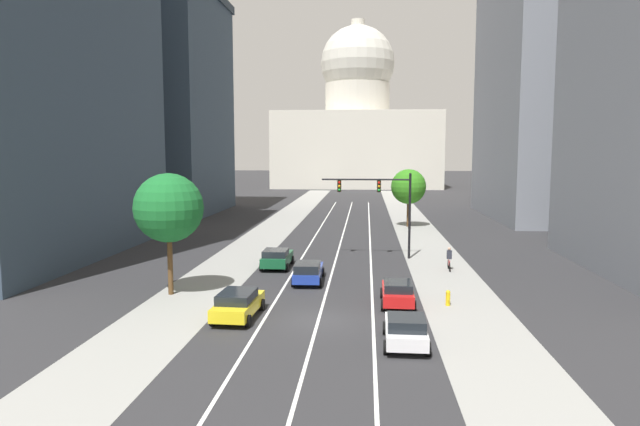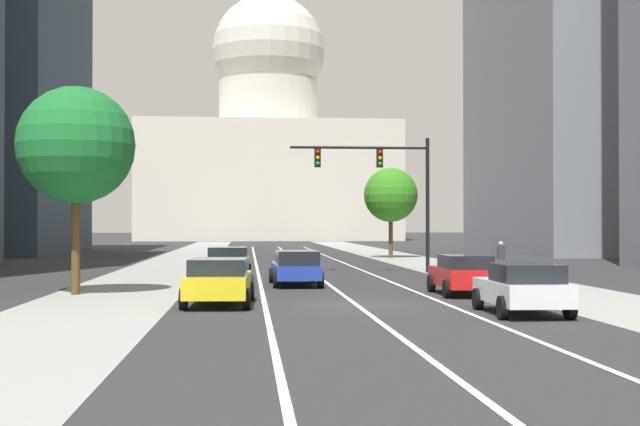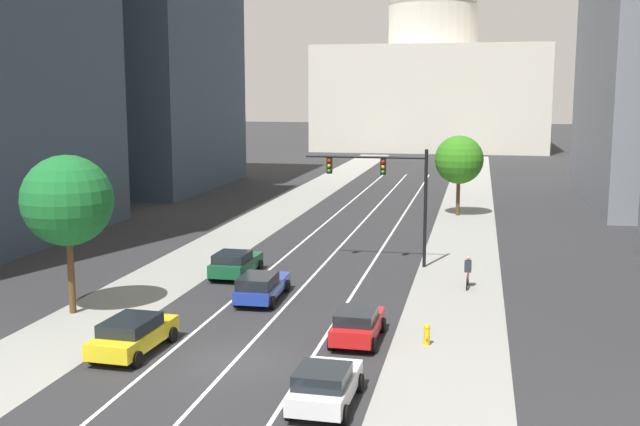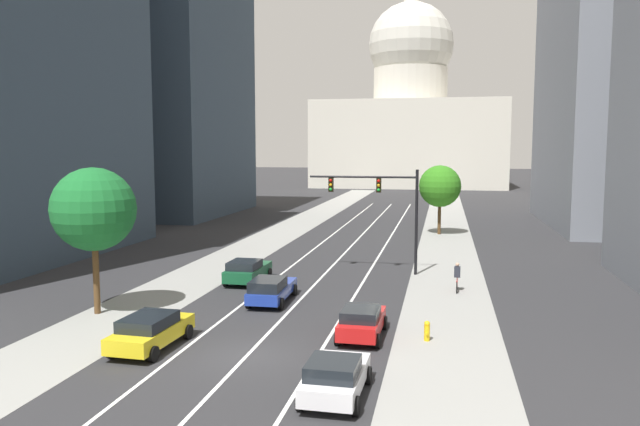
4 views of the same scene
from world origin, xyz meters
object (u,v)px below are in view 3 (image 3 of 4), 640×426
street_tree_far_right (459,160)px  street_tree_near_left (67,201)px  car_red (357,324)px  car_yellow (133,334)px  capitol_building (432,66)px  car_white (325,385)px  traffic_signal_mast (388,183)px  car_green (235,263)px  cyclist (468,272)px  car_blue (261,286)px  fire_hydrant (427,334)px

street_tree_far_right → street_tree_near_left: (-16.95, -33.25, 0.64)m
car_red → car_yellow: (-8.58, -3.23, 0.02)m
capitol_building → car_white: (4.29, -119.50, -14.48)m
street_tree_near_left → traffic_signal_mast: bearing=44.4°
traffic_signal_mast → car_red: bearing=-88.1°
car_green → traffic_signal_mast: traffic_signal_mast is taller
car_white → cyclist: size_ratio=2.35×
car_green → traffic_signal_mast: (8.08, 4.61, 4.25)m
car_white → car_yellow: bearing=68.5°
street_tree_far_right → car_green: bearing=-115.2°
car_blue → cyclist: (10.07, 4.80, 0.09)m
car_white → street_tree_far_right: street_tree_far_right is taller
fire_hydrant → cyclist: (1.48, 9.92, 0.39)m
car_green → fire_hydrant: car_green is taller
car_green → street_tree_near_left: (-5.28, -8.49, 4.59)m
car_white → street_tree_far_right: size_ratio=0.59×
car_green → traffic_signal_mast: size_ratio=0.60×
car_blue → street_tree_far_right: street_tree_far_right is taller
capitol_building → car_green: 103.97m
car_white → traffic_signal_mast: (-0.49, 21.24, 4.28)m
capitol_building → street_tree_far_right: capitol_building is taller
car_white → street_tree_far_right: (3.10, 41.39, 3.99)m
car_white → cyclist: cyclist is taller
traffic_signal_mast → cyclist: size_ratio=4.27×
capitol_building → car_green: size_ratio=9.44×
capitol_building → car_white: bearing=-87.9°
capitol_building → car_green: bearing=-92.4°
car_white → street_tree_near_left: street_tree_near_left is taller
traffic_signal_mast → fire_hydrant: 15.41m
car_red → fire_hydrant: 2.90m
capitol_building → traffic_signal_mast: 98.86m
car_yellow → fire_hydrant: (11.46, 3.34, -0.32)m
capitol_building → car_green: capitol_building is taller
capitol_building → traffic_signal_mast: (3.80, -98.26, -10.20)m
car_red → traffic_signal_mast: (-0.49, 14.44, 4.27)m
cyclist → car_white: bearing=168.0°
car_blue → car_yellow: 8.94m
traffic_signal_mast → cyclist: bearing=-42.2°
car_yellow → street_tree_near_left: 8.36m
capitol_building → car_red: bearing=-87.8°
car_white → fire_hydrant: bearing=-21.5°
capitol_building → fire_hydrant: bearing=-86.4°
car_green → cyclist: 12.94m
car_red → car_blue: bearing=48.2°
capitol_building → cyclist: 104.02m
street_tree_far_right → street_tree_near_left: 37.33m
car_yellow → traffic_signal_mast: (8.09, 17.67, 4.25)m
capitol_building → traffic_signal_mast: capitol_building is taller
car_yellow → street_tree_far_right: bearing=-14.7°
car_white → street_tree_near_left: (-13.85, 8.14, 4.63)m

